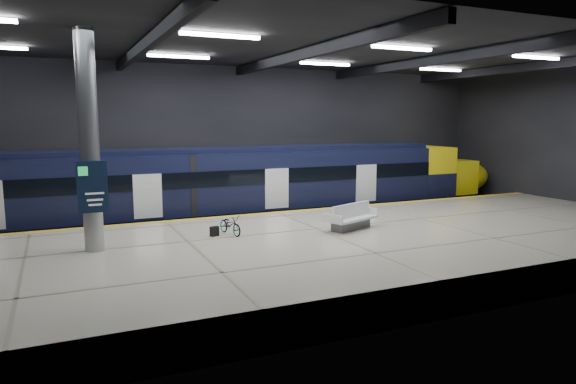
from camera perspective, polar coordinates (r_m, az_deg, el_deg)
ground at (r=20.88m, az=1.91°, el=-6.51°), size 30.00×30.00×0.00m
room_shell at (r=20.21m, az=1.98°, el=9.39°), size 30.10×16.10×8.05m
platform at (r=18.60m, az=5.35°, el=-6.61°), size 30.00×11.00×1.10m
safety_strip at (r=23.08m, az=-1.10°, el=-2.28°), size 30.00×0.40×0.01m
rails at (r=25.78m, az=-3.51°, el=-3.52°), size 30.00×1.52×0.16m
train at (r=25.21m, az=-5.03°, el=0.76°), size 29.40×2.84×3.79m
bench at (r=19.71m, az=7.01°, el=-3.12°), size 2.42×1.67×0.99m
bicycle at (r=18.77m, az=-6.43°, el=-3.62°), size 0.78×1.46×0.73m
pannier_bag at (r=18.64m, az=-8.18°, el=-4.33°), size 0.34×0.27×0.35m
info_column at (r=17.13m, az=-21.21°, el=4.88°), size 0.90×0.78×6.90m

